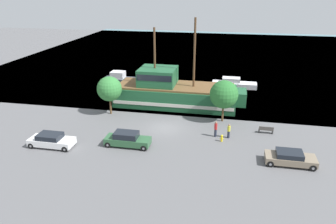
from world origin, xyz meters
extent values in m
plane|color=#5B5B5E|center=(0.00, 0.00, 0.00)|extent=(160.00, 160.00, 0.00)
plane|color=slate|center=(0.00, 44.00, 0.00)|extent=(80.00, 80.00, 0.00)
cube|color=#1E5633|center=(-0.28, 7.94, 1.29)|extent=(16.37, 5.70, 2.58)
cube|color=silver|center=(-0.28, 7.94, 0.90)|extent=(16.05, 5.78, 0.45)
cube|color=#1E5633|center=(8.50, 7.94, 1.67)|extent=(1.40, 3.14, 1.80)
cube|color=brown|center=(-0.28, 7.94, 2.70)|extent=(15.72, 5.25, 0.25)
cube|color=#1E5633|center=(-2.74, 7.94, 3.95)|extent=(4.91, 4.56, 2.25)
cube|color=black|center=(-2.74, 7.94, 4.29)|extent=(4.67, 4.62, 0.81)
cylinder|color=#4C331E|center=(2.17, 7.94, 7.31)|extent=(0.28, 0.28, 8.98)
cylinder|color=#4C331E|center=(-3.15, 7.94, 6.64)|extent=(0.28, 0.28, 7.63)
cube|color=silver|center=(7.63, 17.93, 0.41)|extent=(7.08, 2.10, 0.82)
cube|color=silver|center=(7.10, 17.93, 1.20)|extent=(2.83, 1.64, 0.76)
cube|color=black|center=(7.95, 17.93, 1.20)|extent=(0.12, 1.47, 0.61)
cube|color=#2D333D|center=(-11.01, 15.92, 0.54)|extent=(5.53, 2.40, 1.09)
cube|color=silver|center=(-11.42, 15.92, 1.63)|extent=(2.21, 1.87, 1.09)
cube|color=black|center=(-10.76, 15.92, 1.63)|extent=(0.12, 1.68, 0.87)
cube|color=#2D5B38|center=(-2.93, -5.26, 0.58)|extent=(4.67, 1.70, 0.70)
cube|color=black|center=(-3.07, -5.26, 1.24)|extent=(2.43, 1.53, 0.61)
cylinder|color=black|center=(-1.02, -6.03, 0.31)|extent=(0.62, 0.22, 0.62)
cylinder|color=gray|center=(-1.02, -6.03, 0.31)|extent=(0.24, 0.25, 0.24)
cylinder|color=black|center=(-1.02, -4.50, 0.31)|extent=(0.62, 0.22, 0.62)
cylinder|color=gray|center=(-1.02, -4.50, 0.31)|extent=(0.24, 0.25, 0.24)
cylinder|color=black|center=(-4.83, -6.03, 0.31)|extent=(0.62, 0.22, 0.62)
cylinder|color=gray|center=(-4.83, -6.03, 0.31)|extent=(0.24, 0.25, 0.24)
cylinder|color=black|center=(-4.83, -4.50, 0.31)|extent=(0.62, 0.22, 0.62)
cylinder|color=gray|center=(-4.83, -4.50, 0.31)|extent=(0.24, 0.25, 0.24)
cube|color=#7F705B|center=(13.02, -5.85, 0.54)|extent=(4.56, 1.92, 0.61)
cube|color=black|center=(12.88, -5.85, 1.08)|extent=(2.37, 1.73, 0.45)
cylinder|color=black|center=(14.86, -6.72, 0.31)|extent=(0.63, 0.22, 0.63)
cylinder|color=gray|center=(14.86, -6.72, 0.31)|extent=(0.24, 0.25, 0.24)
cylinder|color=black|center=(14.86, -4.98, 0.31)|extent=(0.63, 0.22, 0.63)
cylinder|color=gray|center=(14.86, -4.98, 0.31)|extent=(0.24, 0.25, 0.24)
cylinder|color=black|center=(11.18, -6.72, 0.31)|extent=(0.63, 0.22, 0.63)
cylinder|color=gray|center=(11.18, -6.72, 0.31)|extent=(0.24, 0.25, 0.24)
cylinder|color=black|center=(11.18, -4.98, 0.31)|extent=(0.63, 0.22, 0.63)
cylinder|color=gray|center=(11.18, -4.98, 0.31)|extent=(0.24, 0.25, 0.24)
cube|color=white|center=(-10.57, -6.92, 0.56)|extent=(4.59, 1.87, 0.67)
cube|color=black|center=(-10.71, -6.92, 1.15)|extent=(2.39, 1.69, 0.51)
cylinder|color=black|center=(-8.70, -7.77, 0.31)|extent=(0.61, 0.22, 0.61)
cylinder|color=gray|center=(-8.70, -7.77, 0.31)|extent=(0.23, 0.25, 0.23)
cylinder|color=black|center=(-8.70, -6.07, 0.31)|extent=(0.61, 0.22, 0.61)
cylinder|color=gray|center=(-8.70, -6.07, 0.31)|extent=(0.23, 0.25, 0.23)
cylinder|color=black|center=(-12.44, -7.77, 0.31)|extent=(0.61, 0.22, 0.61)
cylinder|color=gray|center=(-12.44, -7.77, 0.31)|extent=(0.23, 0.25, 0.23)
cylinder|color=black|center=(-12.44, -6.07, 0.31)|extent=(0.61, 0.22, 0.61)
cylinder|color=gray|center=(-12.44, -6.07, 0.31)|extent=(0.23, 0.25, 0.23)
cylinder|color=yellow|center=(6.56, -2.30, 0.28)|extent=(0.22, 0.22, 0.56)
sphere|color=yellow|center=(6.56, -2.30, 0.64)|extent=(0.25, 0.25, 0.25)
cylinder|color=yellow|center=(6.40, -2.30, 0.31)|extent=(0.10, 0.09, 0.09)
cylinder|color=yellow|center=(6.72, -2.30, 0.31)|extent=(0.10, 0.09, 0.09)
cube|color=#4C4742|center=(11.33, 0.79, 0.42)|extent=(1.60, 0.45, 0.05)
cube|color=#4C4742|center=(11.33, 0.60, 0.65)|extent=(1.60, 0.06, 0.40)
cube|color=#2D2D2D|center=(10.59, 0.79, 0.20)|extent=(0.12, 0.36, 0.40)
cube|color=#2D2D2D|center=(12.08, 0.79, 0.20)|extent=(0.12, 0.36, 0.40)
cylinder|color=#232838|center=(5.82, -1.25, 0.44)|extent=(0.27, 0.27, 0.88)
cylinder|color=#B22323|center=(5.82, -1.25, 1.22)|extent=(0.32, 0.32, 0.68)
sphere|color=#8C664C|center=(5.82, -1.25, 1.68)|extent=(0.24, 0.24, 0.24)
cylinder|color=#232838|center=(7.24, -1.28, 0.40)|extent=(0.27, 0.27, 0.79)
cylinder|color=gold|center=(7.24, -1.28, 1.10)|extent=(0.32, 0.32, 0.61)
sphere|color=#8C664C|center=(7.24, -1.28, 1.51)|extent=(0.21, 0.21, 0.21)
cylinder|color=brown|center=(-7.88, 2.99, 1.01)|extent=(0.24, 0.24, 2.02)
sphere|color=#337A38|center=(-7.88, 2.99, 3.36)|extent=(3.15, 3.15, 3.15)
cylinder|color=brown|center=(6.38, 3.35, 0.99)|extent=(0.24, 0.24, 1.98)
sphere|color=#286B2D|center=(6.38, 3.35, 3.43)|extent=(3.40, 3.40, 3.40)
camera|label=1|loc=(7.11, -34.21, 15.70)|focal=35.00mm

